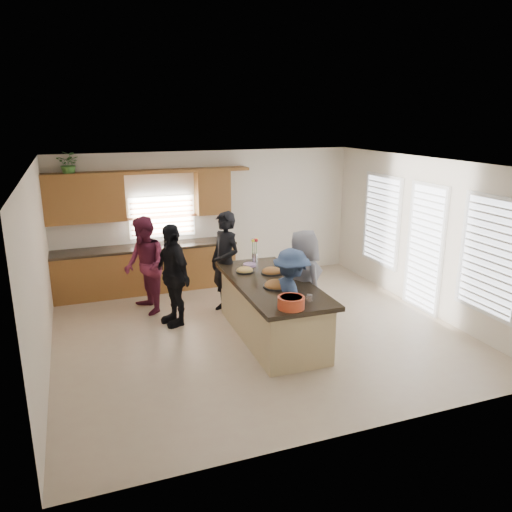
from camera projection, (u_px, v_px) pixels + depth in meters
name	position (u px, v px, depth m)	size (l,w,h in m)	color
floor	(257.00, 331.00, 8.41)	(6.50, 6.50, 0.00)	#C4B192
room_shell	(257.00, 221.00, 7.89)	(6.52, 6.02, 2.81)	silver
back_cabinetry	(143.00, 248.00, 10.13)	(4.08, 0.66, 2.46)	olive
right_wall_glazing	(427.00, 240.00, 9.00)	(0.06, 4.00, 2.25)	white
island	(272.00, 311.00, 8.09)	(1.20, 2.72, 0.95)	tan
platter_front	(277.00, 285.00, 7.70)	(0.42, 0.42, 0.17)	black
platter_mid	(272.00, 272.00, 8.37)	(0.37, 0.37, 0.15)	black
platter_back	(245.00, 271.00, 8.44)	(0.31, 0.31, 0.13)	black
salad_bowl	(291.00, 302.00, 6.84)	(0.38, 0.38, 0.17)	#D34826
clear_cup	(309.00, 298.00, 7.12)	(0.09, 0.09, 0.10)	white
plate_stack	(249.00, 265.00, 8.77)	(0.23, 0.23, 0.04)	#B287C5
flower_vase	(255.00, 249.00, 8.89)	(0.14, 0.14, 0.45)	silver
potted_plant	(69.00, 164.00, 9.33)	(0.42, 0.36, 0.46)	#407D32
woman_left_back	(225.00, 263.00, 9.00)	(0.68, 0.45, 1.88)	black
woman_left_mid	(145.00, 266.00, 8.99)	(0.87, 0.68, 1.79)	maroon
woman_left_front	(173.00, 275.00, 8.50)	(1.04, 0.43, 1.78)	black
woman_right_back	(291.00, 299.00, 7.67)	(1.02, 0.59, 1.58)	#32486E
woman_right_front	(303.00, 282.00, 8.17)	(0.85, 0.56, 1.75)	slate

